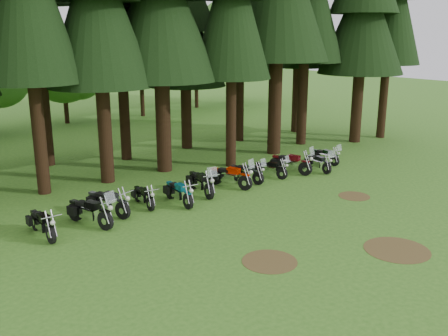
{
  "coord_description": "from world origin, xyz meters",
  "views": [
    {
      "loc": [
        -13.15,
        -12.65,
        7.11
      ],
      "look_at": [
        0.6,
        5.0,
        1.0
      ],
      "focal_mm": 40.0,
      "sensor_mm": 36.0,
      "label": 1
    }
  ],
  "objects": [
    {
      "name": "motorcycle_6",
      "position": [
        0.96,
        4.98,
        0.51
      ],
      "size": [
        1.05,
        2.39,
        1.53
      ],
      "rotation": [
        0.0,
        0.0,
        0.32
      ],
      "color": "black",
      "rests_on": "ground"
    },
    {
      "name": "dirt_patch_0",
      "position": [
        -3.0,
        -2.0,
        0.01
      ],
      "size": [
        1.8,
        1.8,
        0.01
      ],
      "primitive_type": "cylinder",
      "color": "#4C3D1E",
      "rests_on": "ground"
    },
    {
      "name": "motorcycle_5",
      "position": [
        -0.72,
        5.0,
        0.51
      ],
      "size": [
        0.71,
        2.45,
        1.54
      ],
      "rotation": [
        0.0,
        0.0,
        -0.17
      ],
      "color": "black",
      "rests_on": "ground"
    },
    {
      "name": "motorcycle_1",
      "position": [
        -6.25,
        4.48,
        0.52
      ],
      "size": [
        1.04,
        2.43,
        1.55
      ],
      "rotation": [
        0.0,
        0.0,
        0.31
      ],
      "color": "black",
      "rests_on": "ground"
    },
    {
      "name": "decid_4",
      "position": [
        1.58,
        26.32,
        4.37
      ],
      "size": [
        5.93,
        5.76,
        7.41
      ],
      "color": "#311D10",
      "rests_on": "ground"
    },
    {
      "name": "decid_5",
      "position": [
        8.29,
        25.71,
        6.23
      ],
      "size": [
        8.45,
        8.21,
        10.56
      ],
      "color": "#311D10",
      "rests_on": "ground"
    },
    {
      "name": "motorcycle_7",
      "position": [
        2.12,
        5.17,
        0.45
      ],
      "size": [
        0.69,
        2.12,
        1.34
      ],
      "rotation": [
        0.0,
        0.0,
        0.21
      ],
      "color": "black",
      "rests_on": "ground"
    },
    {
      "name": "decid_6",
      "position": [
        14.85,
        27.01,
        5.2
      ],
      "size": [
        7.06,
        6.86,
        8.82
      ],
      "color": "#311D10",
      "rests_on": "ground"
    },
    {
      "name": "motorcycle_3",
      "position": [
        -3.57,
        5.16,
        0.41
      ],
      "size": [
        0.36,
        1.97,
        0.8
      ],
      "rotation": [
        0.0,
        0.0,
        -0.11
      ],
      "color": "black",
      "rests_on": "ground"
    },
    {
      "name": "dirt_patch_2",
      "position": [
        1.0,
        -4.0,
        0.01
      ],
      "size": [
        2.2,
        2.2,
        0.01
      ],
      "primitive_type": "cylinder",
      "color": "#4C3D1E",
      "rests_on": "ground"
    },
    {
      "name": "dirt_patch_1",
      "position": [
        4.5,
        0.5,
        0.01
      ],
      "size": [
        1.4,
        1.4,
        0.01
      ],
      "primitive_type": "cylinder",
      "color": "#4C3D1E",
      "rests_on": "ground"
    },
    {
      "name": "motorcycle_11",
      "position": [
        7.9,
        5.17,
        0.42
      ],
      "size": [
        0.37,
        1.98,
        1.25
      ],
      "rotation": [
        0.0,
        0.0,
        0.02
      ],
      "color": "black",
      "rests_on": "ground"
    },
    {
      "name": "motorcycle_9",
      "position": [
        4.97,
        4.97,
        0.52
      ],
      "size": [
        1.07,
        2.41,
        1.55
      ],
      "rotation": [
        0.0,
        0.0,
        0.32
      ],
      "color": "black",
      "rests_on": "ground"
    },
    {
      "name": "ground",
      "position": [
        0.0,
        0.0,
        0.0
      ],
      "size": [
        120.0,
        120.0,
        0.0
      ],
      "primitive_type": "plane",
      "color": "#33681D",
      "rests_on": "ground"
    },
    {
      "name": "decid_7",
      "position": [
        19.46,
        26.83,
        6.22
      ],
      "size": [
        8.44,
        8.2,
        10.55
      ],
      "color": "#311D10",
      "rests_on": "ground"
    },
    {
      "name": "motorcycle_10",
      "position": [
        6.4,
        4.37,
        0.43
      ],
      "size": [
        0.51,
        2.05,
        1.28
      ],
      "rotation": [
        0.0,
        0.0,
        -0.12
      ],
      "color": "black",
      "rests_on": "ground"
    },
    {
      "name": "motorcycle_0",
      "position": [
        -8.04,
        4.5,
        0.46
      ],
      "size": [
        0.32,
        2.21,
        0.9
      ],
      "rotation": [
        0.0,
        0.0,
        0.02
      ],
      "color": "black",
      "rests_on": "ground"
    },
    {
      "name": "motorcycle_4",
      "position": [
        -2.24,
        4.5,
        0.47
      ],
      "size": [
        0.38,
        2.26,
        0.92
      ],
      "rotation": [
        0.0,
        0.0,
        -0.07
      ],
      "color": "black",
      "rests_on": "ground"
    },
    {
      "name": "motorcycle_8",
      "position": [
        3.61,
        5.05,
        0.42
      ],
      "size": [
        0.85,
        1.96,
        1.26
      ],
      "rotation": [
        0.0,
        0.0,
        0.32
      ],
      "color": "black",
      "rests_on": "ground"
    },
    {
      "name": "motorcycle_2",
      "position": [
        -5.23,
        5.11,
        0.49
      ],
      "size": [
        0.88,
        2.3,
        0.97
      ],
      "rotation": [
        0.0,
        0.0,
        0.32
      ],
      "color": "black",
      "rests_on": "ground"
    },
    {
      "name": "pine_back_4",
      "position": [
        4.04,
        13.25,
        8.25
      ],
      "size": [
        4.94,
        4.94,
        13.78
      ],
      "color": "#311D10",
      "rests_on": "ground"
    }
  ]
}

